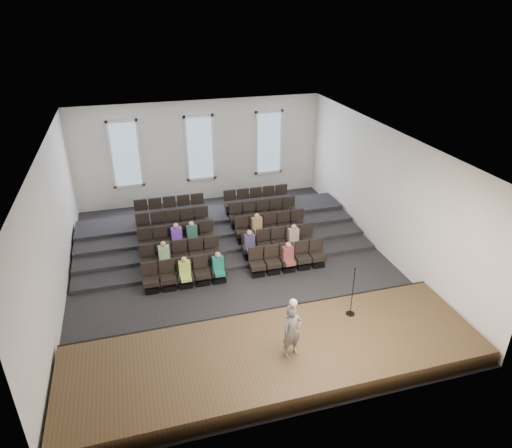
# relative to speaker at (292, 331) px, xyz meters

# --- Properties ---
(ground) EXTENTS (14.00, 14.00, 0.00)m
(ground) POSITION_rel_speaker_xyz_m (-0.31, 5.40, -1.28)
(ground) COLOR black
(ground) RESTS_ON ground
(ceiling) EXTENTS (12.00, 14.00, 0.02)m
(ceiling) POSITION_rel_speaker_xyz_m (-0.31, 5.40, 3.73)
(ceiling) COLOR white
(ceiling) RESTS_ON ground
(wall_back) EXTENTS (12.00, 0.04, 5.00)m
(wall_back) POSITION_rel_speaker_xyz_m (-0.31, 12.42, 1.22)
(wall_back) COLOR white
(wall_back) RESTS_ON ground
(wall_front) EXTENTS (12.00, 0.04, 5.00)m
(wall_front) POSITION_rel_speaker_xyz_m (-0.31, -1.62, 1.22)
(wall_front) COLOR white
(wall_front) RESTS_ON ground
(wall_left) EXTENTS (0.04, 14.00, 5.00)m
(wall_left) POSITION_rel_speaker_xyz_m (-6.33, 5.40, 1.22)
(wall_left) COLOR white
(wall_left) RESTS_ON ground
(wall_right) EXTENTS (0.04, 14.00, 5.00)m
(wall_right) POSITION_rel_speaker_xyz_m (5.71, 5.40, 1.22)
(wall_right) COLOR white
(wall_right) RESTS_ON ground
(stage) EXTENTS (11.80, 3.60, 0.50)m
(stage) POSITION_rel_speaker_xyz_m (-0.31, 0.30, -1.03)
(stage) COLOR #45351D
(stage) RESTS_ON ground
(stage_lip) EXTENTS (11.80, 0.06, 0.52)m
(stage_lip) POSITION_rel_speaker_xyz_m (-0.31, 2.07, -1.03)
(stage_lip) COLOR black
(stage_lip) RESTS_ON ground
(risers) EXTENTS (11.80, 4.80, 0.60)m
(risers) POSITION_rel_speaker_xyz_m (-0.31, 8.57, -1.09)
(risers) COLOR black
(risers) RESTS_ON ground
(seating_rows) EXTENTS (6.80, 4.70, 1.67)m
(seating_rows) POSITION_rel_speaker_xyz_m (-0.31, 6.94, -0.60)
(seating_rows) COLOR black
(seating_rows) RESTS_ON ground
(windows) EXTENTS (8.44, 0.10, 3.24)m
(windows) POSITION_rel_speaker_xyz_m (-0.31, 12.36, 1.42)
(windows) COLOR white
(windows) RESTS_ON wall_back
(audience) EXTENTS (5.45, 2.64, 1.10)m
(audience) POSITION_rel_speaker_xyz_m (-0.53, 5.86, -0.45)
(audience) COLOR #B7D454
(audience) RESTS_ON seating_rows
(speaker) EXTENTS (0.64, 0.50, 1.57)m
(speaker) POSITION_rel_speaker_xyz_m (0.00, 0.00, 0.00)
(speaker) COLOR #5F5C5A
(speaker) RESTS_ON stage
(mic_stand) EXTENTS (0.28, 0.28, 1.68)m
(mic_stand) POSITION_rel_speaker_xyz_m (2.36, 1.16, -0.29)
(mic_stand) COLOR black
(mic_stand) RESTS_ON stage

